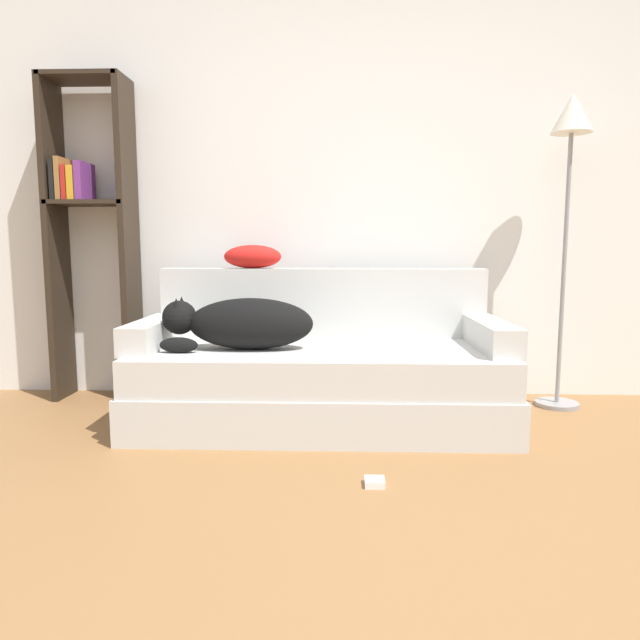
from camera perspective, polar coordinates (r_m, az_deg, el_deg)
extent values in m
cube|color=white|center=(3.52, 3.66, 14.65)|extent=(6.96, 0.06, 2.70)
cube|color=silver|center=(2.97, 0.07, -8.14)|extent=(1.85, 0.87, 0.22)
cube|color=silver|center=(2.91, 0.06, -4.44)|extent=(1.81, 0.83, 0.18)
cube|color=silver|center=(3.23, 0.27, 1.77)|extent=(1.81, 0.15, 0.39)
cube|color=silver|center=(3.03, -16.25, -1.25)|extent=(0.15, 0.68, 0.14)
cube|color=silver|center=(2.98, 16.67, -1.41)|extent=(0.15, 0.68, 0.14)
ellipsoid|color=black|center=(2.84, -6.93, -0.37)|extent=(0.62, 0.26, 0.25)
sphere|color=black|center=(2.91, -13.88, 0.25)|extent=(0.17, 0.17, 0.17)
cone|color=black|center=(2.86, -14.17, 1.39)|extent=(0.06, 0.06, 0.08)
cone|color=black|center=(2.95, -13.67, 1.58)|extent=(0.06, 0.06, 0.08)
ellipsoid|color=black|center=(2.81, -13.95, -2.45)|extent=(0.19, 0.06, 0.08)
cube|color=silver|center=(2.79, 4.94, -2.92)|extent=(0.34, 0.29, 0.02)
ellipsoid|color=red|center=(3.26, -6.76, 6.31)|extent=(0.32, 0.17, 0.13)
cube|color=#2D2319|center=(3.71, -24.86, 7.10)|extent=(0.04, 0.26, 1.86)
cube|color=#2D2319|center=(3.53, -18.52, 7.42)|extent=(0.04, 0.26, 1.86)
cube|color=#2D2319|center=(3.74, -22.47, 21.45)|extent=(0.45, 0.26, 0.02)
cube|color=#2D2319|center=(3.62, -21.94, 10.79)|extent=(0.45, 0.26, 0.02)
cube|color=black|center=(3.69, -24.63, 12.52)|extent=(0.03, 0.20, 0.23)
cube|color=olive|center=(3.68, -24.16, 12.68)|extent=(0.03, 0.20, 0.24)
cube|color=red|center=(3.66, -23.65, 12.36)|extent=(0.03, 0.20, 0.19)
cube|color=gold|center=(3.65, -23.10, 12.39)|extent=(0.04, 0.20, 0.19)
cube|color=#753384|center=(3.63, -22.45, 12.65)|extent=(0.04, 0.20, 0.21)
cylinder|color=gray|center=(3.54, 22.59, -7.75)|extent=(0.24, 0.24, 0.02)
cylinder|color=gray|center=(3.44, 23.20, 4.50)|extent=(0.02, 0.02, 1.48)
cone|color=silver|center=(3.51, 23.92, 18.40)|extent=(0.22, 0.22, 0.21)
cube|color=white|center=(2.25, 5.48, -15.84)|extent=(0.08, 0.08, 0.03)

